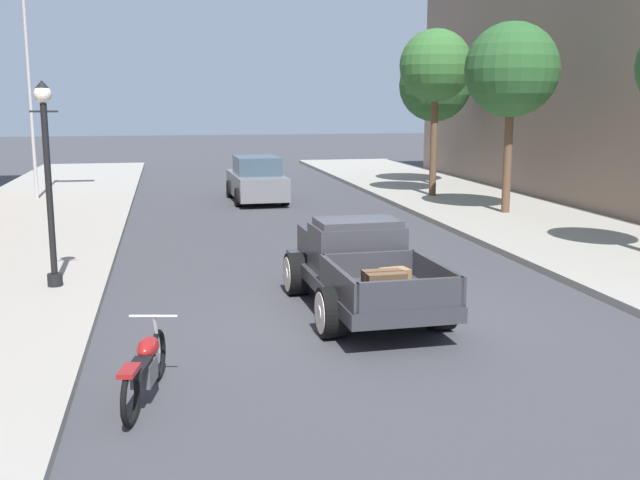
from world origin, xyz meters
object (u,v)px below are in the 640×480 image
at_px(street_tree_third, 436,67).
at_px(street_tree_farthest, 435,86).
at_px(hotrod_truck_gunmetal, 358,265).
at_px(street_lamp_near, 48,169).
at_px(car_background_grey, 257,181).
at_px(street_tree_second, 512,70).
at_px(motorcycle_parked, 145,366).
at_px(flagpole, 33,38).

xyz_separation_m(street_tree_third, street_tree_farthest, (1.40, 3.80, -0.61)).
bearing_deg(hotrod_truck_gunmetal, street_lamp_near, 159.30).
height_order(car_background_grey, street_tree_second, street_tree_second).
bearing_deg(street_tree_farthest, street_lamp_near, -130.47).
relative_size(street_lamp_near, street_tree_second, 0.66).
relative_size(motorcycle_parked, street_tree_second, 0.36).
xyz_separation_m(car_background_grey, street_lamp_near, (-5.36, -12.45, 1.62)).
xyz_separation_m(flagpole, street_tree_second, (14.89, -6.54, -1.22)).
bearing_deg(motorcycle_parked, street_tree_third, 59.98).
height_order(hotrod_truck_gunmetal, motorcycle_parked, hotrod_truck_gunmetal).
distance_m(street_lamp_near, street_tree_second, 14.71).
xyz_separation_m(motorcycle_parked, street_tree_third, (10.07, 17.42, 4.41)).
relative_size(hotrod_truck_gunmetal, street_lamp_near, 1.29).
relative_size(car_background_grey, street_tree_second, 0.74).
height_order(street_lamp_near, street_tree_farthest, street_tree_farthest).
relative_size(street_lamp_near, flagpole, 0.42).
relative_size(motorcycle_parked, car_background_grey, 0.48).
height_order(motorcycle_parked, street_tree_second, street_tree_second).
relative_size(car_background_grey, street_tree_farthest, 0.77).
distance_m(car_background_grey, street_lamp_near, 13.65).
height_order(hotrod_truck_gunmetal, street_tree_farthest, street_tree_farthest).
distance_m(flagpole, street_tree_farthest, 15.70).
bearing_deg(hotrod_truck_gunmetal, street_tree_third, 64.98).
relative_size(flagpole, street_tree_third, 1.51).
bearing_deg(street_tree_farthest, street_tree_second, -94.29).
xyz_separation_m(motorcycle_parked, car_background_grey, (3.55, 18.11, 0.33)).
distance_m(hotrod_truck_gunmetal, street_tree_third, 15.79).
xyz_separation_m(hotrod_truck_gunmetal, car_background_grey, (-0.07, 14.50, 0.01)).
relative_size(street_tree_second, street_tree_third, 0.97).
bearing_deg(street_tree_third, street_lamp_near, -135.30).
xyz_separation_m(street_lamp_near, street_tree_farthest, (13.28, 15.56, 1.86)).
distance_m(street_tree_second, street_tree_farthest, 8.41).
distance_m(motorcycle_parked, street_tree_second, 17.29).
xyz_separation_m(motorcycle_parked, street_lamp_near, (-1.82, 5.66, 1.94)).
height_order(street_lamp_near, flagpole, flagpole).
relative_size(hotrod_truck_gunmetal, motorcycle_parked, 2.39).
distance_m(street_lamp_near, flagpole, 14.30).
height_order(motorcycle_parked, street_tree_farthest, street_tree_farthest).
xyz_separation_m(street_tree_second, street_tree_farthest, (0.63, 8.38, -0.30)).
bearing_deg(street_tree_second, motorcycle_parked, -130.16).
bearing_deg(motorcycle_parked, flagpole, 101.82).
xyz_separation_m(hotrod_truck_gunmetal, street_lamp_near, (-5.43, 2.05, 1.63)).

